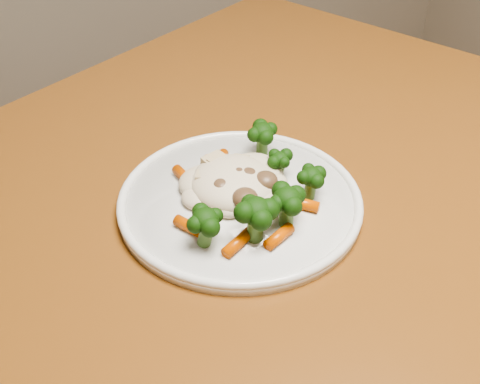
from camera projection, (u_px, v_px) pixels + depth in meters
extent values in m
cube|color=brown|center=(210.00, 233.00, 0.65)|extent=(1.34, 1.14, 0.04)
cube|color=brown|center=(260.00, 182.00, 1.34)|extent=(0.08, 0.08, 0.71)
cylinder|color=white|center=(240.00, 203.00, 0.65)|extent=(0.26, 0.26, 0.01)
ellipsoid|color=beige|center=(234.00, 175.00, 0.64)|extent=(0.11, 0.10, 0.04)
ellipsoid|color=black|center=(206.00, 229.00, 0.57)|extent=(0.04, 0.04, 0.04)
ellipsoid|color=black|center=(255.00, 221.00, 0.58)|extent=(0.05, 0.05, 0.05)
ellipsoid|color=black|center=(287.00, 208.00, 0.60)|extent=(0.05, 0.05, 0.04)
ellipsoid|color=black|center=(311.00, 184.00, 0.63)|extent=(0.04, 0.04, 0.03)
ellipsoid|color=black|center=(280.00, 166.00, 0.66)|extent=(0.03, 0.03, 0.03)
ellipsoid|color=black|center=(262.00, 141.00, 0.70)|extent=(0.04, 0.04, 0.04)
cylinder|color=#EB5D05|center=(188.00, 180.00, 0.66)|extent=(0.02, 0.05, 0.01)
cylinder|color=#EB5D05|center=(222.00, 162.00, 0.69)|extent=(0.03, 0.04, 0.01)
cylinder|color=#EB5D05|center=(258.00, 169.00, 0.67)|extent=(0.05, 0.03, 0.01)
cylinder|color=#EB5D05|center=(191.00, 227.00, 0.60)|extent=(0.03, 0.04, 0.01)
cylinder|color=#EB5D05|center=(239.00, 242.00, 0.58)|extent=(0.04, 0.03, 0.01)
cylinder|color=#EB5D05|center=(279.00, 237.00, 0.59)|extent=(0.04, 0.02, 0.01)
cylinder|color=#EB5D05|center=(301.00, 203.00, 0.63)|extent=(0.03, 0.04, 0.01)
cylinder|color=#EB5D05|center=(257.00, 174.00, 0.65)|extent=(0.02, 0.04, 0.01)
cylinder|color=#EB5D05|center=(214.00, 168.00, 0.66)|extent=(0.01, 0.04, 0.01)
ellipsoid|color=brown|center=(239.00, 177.00, 0.64)|extent=(0.03, 0.03, 0.02)
ellipsoid|color=brown|center=(265.00, 181.00, 0.63)|extent=(0.03, 0.03, 0.02)
ellipsoid|color=brown|center=(222.00, 186.00, 0.63)|extent=(0.02, 0.02, 0.02)
ellipsoid|color=brown|center=(245.00, 198.00, 0.61)|extent=(0.03, 0.03, 0.02)
ellipsoid|color=brown|center=(247.00, 177.00, 0.64)|extent=(0.03, 0.03, 0.02)
cube|color=#CCB688|center=(218.00, 163.00, 0.66)|extent=(0.03, 0.03, 0.01)
cube|color=#CCB688|center=(240.00, 161.00, 0.67)|extent=(0.02, 0.02, 0.01)
cube|color=#CCB688|center=(202.00, 177.00, 0.64)|extent=(0.02, 0.02, 0.01)
cube|color=#CCB688|center=(214.00, 162.00, 0.67)|extent=(0.03, 0.02, 0.01)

